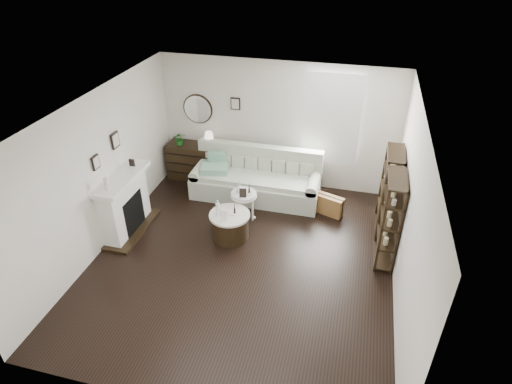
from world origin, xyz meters
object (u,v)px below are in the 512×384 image
(pedestal_table, at_px, (244,195))
(sofa, at_px, (257,181))
(dresser, at_px, (196,162))
(drum_table, at_px, (230,226))

(pedestal_table, bearing_deg, sofa, 89.14)
(pedestal_table, bearing_deg, dresser, 138.54)
(dresser, bearing_deg, drum_table, -54.03)
(dresser, height_order, drum_table, dresser)
(dresser, height_order, pedestal_table, dresser)
(drum_table, xyz_separation_m, pedestal_table, (0.10, 0.60, 0.29))
(dresser, distance_m, pedestal_table, 2.00)
(dresser, relative_size, pedestal_table, 2.01)
(sofa, height_order, drum_table, sofa)
(drum_table, height_order, pedestal_table, pedestal_table)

